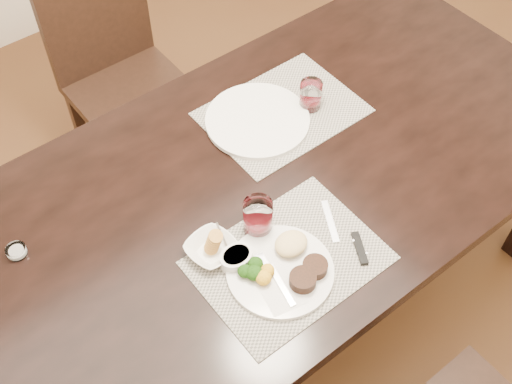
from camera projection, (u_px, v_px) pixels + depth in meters
ground_plane at (268, 303)px, 2.39m from camera, size 4.50×4.50×0.00m
dining_table at (271, 192)px, 1.87m from camera, size 2.00×1.00×0.75m
chair_far at (118, 68)px, 2.45m from camera, size 0.42×0.42×0.90m
placemat_near at (289, 260)px, 1.63m from camera, size 0.46×0.34×0.00m
placemat_far at (282, 112)px, 1.95m from camera, size 0.46×0.34×0.00m
dinner_plate at (285, 267)px, 1.59m from camera, size 0.27×0.27×0.05m
napkin_fork at (276, 281)px, 1.58m from camera, size 0.13×0.19×0.02m
steak_knife at (352, 242)px, 1.65m from camera, size 0.08×0.22×0.01m
cracker_bowl at (211, 248)px, 1.63m from camera, size 0.14×0.14×0.05m
sauce_ramekin at (236, 258)px, 1.61m from camera, size 0.09×0.13×0.07m
wine_glass_near at (258, 218)px, 1.65m from camera, size 0.08×0.08×0.11m
far_plate at (257, 120)px, 1.92m from camera, size 0.31×0.31×0.01m
wine_glass_far at (311, 96)px, 1.93m from camera, size 0.07×0.07×0.09m
salt_cellar at (17, 251)px, 1.63m from camera, size 0.05×0.05×0.02m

